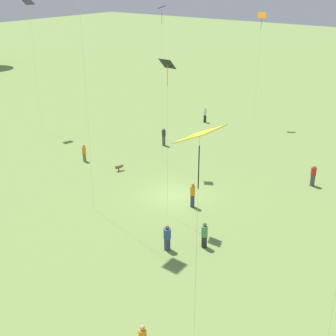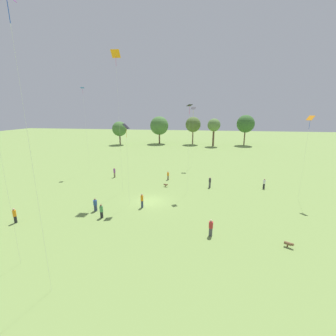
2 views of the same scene
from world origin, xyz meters
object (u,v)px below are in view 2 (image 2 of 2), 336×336
(person_0, at_px, (264,184))
(kite_9, at_px, (83,96))
(person_6, at_px, (101,211))
(kite_8, at_px, (116,60))
(dog_1, at_px, (166,185))
(kite_0, at_px, (310,122))
(person_8, at_px, (210,182))
(person_1, at_px, (95,205))
(kite_7, at_px, (9,16))
(person_7, at_px, (142,201))
(kite_3, at_px, (193,111))
(kite_5, at_px, (189,112))
(person_4, at_px, (114,173))
(person_5, at_px, (211,228))
(dog_0, at_px, (289,244))
(kite_6, at_px, (126,129))
(person_2, at_px, (15,216))
(person_3, at_px, (168,176))

(person_0, height_order, kite_9, kite_9)
(person_6, height_order, kite_8, kite_8)
(dog_1, bearing_deg, kite_0, 100.80)
(person_6, height_order, person_8, person_8)
(dog_1, bearing_deg, kite_9, -93.41)
(person_1, height_order, kite_7, kite_7)
(person_7, xyz_separation_m, kite_9, (-15.60, 15.58, 14.13))
(person_7, bearing_deg, kite_3, 45.57)
(person_7, xyz_separation_m, kite_5, (5.49, 6.97, 11.31))
(person_0, distance_m, kite_5, 17.11)
(person_4, height_order, kite_8, kite_8)
(person_6, distance_m, kite_3, 30.73)
(person_5, bearing_deg, person_0, -147.86)
(person_0, distance_m, person_7, 20.57)
(person_5, xyz_separation_m, person_6, (-12.75, 1.99, -0.03))
(person_0, distance_m, dog_1, 16.15)
(kite_7, bearing_deg, dog_0, -36.09)
(person_5, relative_size, kite_6, 0.16)
(person_5, height_order, person_8, person_8)
(person_4, bearing_deg, kite_6, -148.15)
(kite_3, relative_size, kite_7, 0.71)
(person_5, bearing_deg, kite_6, -58.96)
(kite_3, bearing_deg, person_6, -54.95)
(kite_0, bearing_deg, person_6, -53.77)
(person_2, distance_m, kite_0, 38.12)
(person_4, xyz_separation_m, kite_0, (30.40, -6.54, 10.01))
(kite_9, bearing_deg, dog_1, -169.64)
(person_0, xyz_separation_m, kite_9, (-33.35, 5.19, 14.25))
(kite_9, bearing_deg, person_4, -171.61)
(person_1, xyz_separation_m, kite_7, (3.00, -12.80, 16.38))
(person_0, relative_size, kite_0, 0.14)
(person_0, bearing_deg, person_8, -49.50)
(person_8, xyz_separation_m, kite_8, (-13.63, -4.14, 18.28))
(person_1, height_order, kite_6, kite_6)
(person_6, bearing_deg, kite_6, -46.82)
(kite_0, distance_m, kite_3, 23.67)
(kite_0, relative_size, kite_3, 0.89)
(person_7, height_order, kite_5, kite_5)
(person_2, height_order, kite_3, kite_3)
(kite_6, relative_size, dog_1, 14.58)
(kite_5, relative_size, dog_0, 16.26)
(person_7, xyz_separation_m, kite_7, (-2.59, -14.74, 16.24))
(person_8, relative_size, kite_5, 0.14)
(person_1, bearing_deg, person_8, 110.67)
(person_4, bearing_deg, person_7, -143.12)
(person_8, relative_size, kite_0, 0.15)
(kite_3, xyz_separation_m, kite_7, (-7.84, -38.06, 4.75))
(kite_7, bearing_deg, kite_3, 18.35)
(person_1, xyz_separation_m, person_3, (7.03, 14.65, -0.02))
(kite_3, xyz_separation_m, kite_5, (0.25, -16.35, -0.17))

